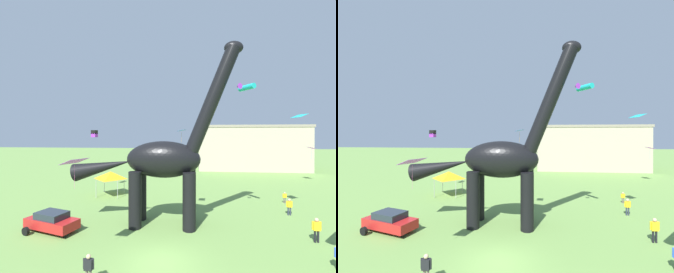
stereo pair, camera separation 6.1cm
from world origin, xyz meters
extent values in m
plane|color=#6B9347|center=(0.00, 0.00, 0.00)|extent=(240.00, 240.00, 0.00)
cylinder|color=black|center=(1.65, 6.89, 2.31)|extent=(1.07, 1.07, 4.61)
cylinder|color=black|center=(1.65, 4.85, 2.31)|extent=(1.07, 1.07, 4.61)
cylinder|color=black|center=(-2.77, 6.89, 2.31)|extent=(1.07, 1.07, 4.61)
cylinder|color=black|center=(-2.77, 4.85, 2.31)|extent=(1.07, 1.07, 4.61)
ellipsoid|color=black|center=(-0.56, 5.87, 5.54)|extent=(6.31, 2.72, 3.11)
cylinder|color=black|center=(3.53, 5.87, 10.52)|extent=(4.54, 1.17, 8.99)
ellipsoid|color=black|center=(5.26, 5.87, 14.80)|extent=(1.55, 0.97, 1.07)
cone|color=black|center=(-5.86, 5.87, 4.83)|extent=(5.55, 1.55, 2.63)
cube|color=red|center=(-9.13, 3.51, 0.67)|extent=(4.53, 2.91, 0.72)
cube|color=#232B35|center=(-9.13, 3.51, 1.29)|extent=(2.62, 2.15, 0.52)
cylinder|color=black|center=(-7.58, 4.40, 0.31)|extent=(0.66, 0.39, 0.62)
cylinder|color=black|center=(-7.58, 2.62, 0.31)|extent=(0.66, 0.39, 0.62)
cylinder|color=black|center=(-10.69, 4.40, 0.31)|extent=(0.66, 0.39, 0.62)
cylinder|color=black|center=(-10.69, 2.62, 0.31)|extent=(0.66, 0.39, 0.62)
cylinder|color=#6B6056|center=(12.05, 13.43, 0.31)|extent=(0.10, 0.10, 0.62)
cylinder|color=#6B6056|center=(12.20, 13.43, 0.31)|extent=(0.10, 0.10, 0.62)
cube|color=yellow|center=(12.12, 13.43, 0.84)|extent=(0.33, 0.21, 0.44)
sphere|color=tan|center=(12.12, 13.43, 1.15)|extent=(0.19, 0.19, 0.19)
cylinder|color=yellow|center=(11.93, 13.43, 0.86)|extent=(0.08, 0.08, 0.42)
cylinder|color=yellow|center=(12.32, 13.43, 0.86)|extent=(0.08, 0.08, 0.42)
cylinder|color=black|center=(10.55, 3.71, 0.43)|extent=(0.14, 0.14, 0.86)
cylinder|color=black|center=(10.76, 3.71, 0.43)|extent=(0.14, 0.14, 0.86)
cube|color=yellow|center=(10.65, 3.71, 1.17)|extent=(0.47, 0.29, 0.61)
sphere|color=tan|center=(10.65, 3.71, 1.61)|extent=(0.27, 0.27, 0.27)
cylinder|color=yellow|center=(10.39, 3.71, 1.20)|extent=(0.11, 0.11, 0.58)
cylinder|color=yellow|center=(10.92, 3.71, 1.20)|extent=(0.11, 0.11, 0.58)
cylinder|color=#2D3347|center=(10.94, 9.39, 0.39)|extent=(0.13, 0.13, 0.78)
cylinder|color=#2D3347|center=(11.13, 9.39, 0.39)|extent=(0.13, 0.13, 0.78)
cube|color=yellow|center=(11.03, 9.39, 1.05)|extent=(0.42, 0.26, 0.55)
sphere|color=tan|center=(11.03, 9.39, 1.45)|extent=(0.24, 0.24, 0.24)
cylinder|color=yellow|center=(10.79, 9.39, 1.08)|extent=(0.10, 0.10, 0.52)
cylinder|color=yellow|center=(11.28, 9.39, 1.08)|extent=(0.10, 0.10, 0.52)
cube|color=black|center=(-3.33, -2.50, 1.05)|extent=(0.42, 0.26, 0.55)
sphere|color=tan|center=(-3.33, -2.50, 1.44)|extent=(0.24, 0.24, 0.24)
cylinder|color=black|center=(-3.57, -2.50, 1.08)|extent=(0.10, 0.10, 0.52)
cylinder|color=black|center=(-3.09, -2.50, 1.08)|extent=(0.10, 0.10, 0.52)
cylinder|color=blue|center=(9.86, 0.13, 1.04)|extent=(0.10, 0.10, 0.50)
cylinder|color=#B2B2B7|center=(-7.06, 16.11, 1.05)|extent=(0.06, 0.06, 2.10)
cylinder|color=#B2B2B7|center=(-7.06, 13.41, 1.05)|extent=(0.06, 0.06, 2.10)
cylinder|color=#B2B2B7|center=(-9.76, 16.11, 1.05)|extent=(0.06, 0.06, 2.10)
cylinder|color=#B2B2B7|center=(-9.76, 13.41, 1.05)|extent=(0.06, 0.06, 2.10)
pyramid|color=orange|center=(-8.41, 14.76, 2.55)|extent=(3.15, 3.15, 0.90)
cube|color=black|center=(-11.43, 16.81, 8.01)|extent=(0.78, 0.78, 0.54)
cube|color=purple|center=(-11.43, 16.81, 7.59)|extent=(0.78, 0.78, 0.54)
cylinder|color=#19B2B7|center=(6.46, 6.50, 11.64)|extent=(1.25, 1.65, 0.46)
cone|color=purple|center=(5.68, 6.04, 11.64)|extent=(0.63, 0.60, 0.49)
cube|color=#287AE5|center=(0.90, 7.45, 8.03)|extent=(0.80, 1.02, 0.15)
cylinder|color=orange|center=(0.90, 7.45, 7.42)|extent=(0.01, 0.01, 0.95)
cube|color=purple|center=(-4.82, -1.07, 6.10)|extent=(1.41, 1.64, 0.35)
cylinder|color=pink|center=(-4.82, -1.07, 5.20)|extent=(0.01, 0.01, 1.38)
cube|color=#19B2B7|center=(11.56, 8.59, 9.36)|extent=(1.25, 1.48, 0.34)
cube|color=purple|center=(20.71, 25.60, 5.56)|extent=(1.22, 1.58, 0.29)
cylinder|color=#287AE5|center=(20.71, 25.60, 4.58)|extent=(0.01, 0.01, 1.51)
cube|color=#B7A893|center=(14.56, 40.24, 4.61)|extent=(22.73, 9.79, 9.23)
cube|color=gray|center=(14.56, 40.24, 9.48)|extent=(23.19, 9.99, 0.50)
camera|label=1|loc=(1.94, -13.83, 7.62)|focal=25.04mm
camera|label=2|loc=(2.00, -13.83, 7.62)|focal=25.04mm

